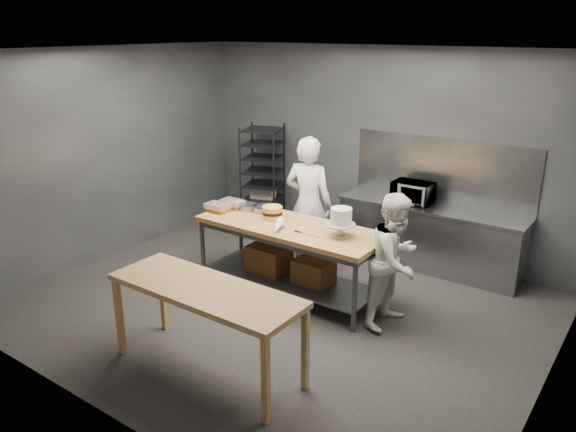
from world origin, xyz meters
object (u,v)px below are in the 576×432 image
Objects in this scene: near_counter at (205,296)px; layer_cake at (272,212)px; frosted_cake_stand at (341,219)px; microwave at (412,193)px; speed_rack at (263,179)px; chef_right at (395,260)px; work_table at (289,250)px; chef_behind at (309,204)px.

layer_cake reaches higher than near_counter.
microwave is at bearing 86.45° from frosted_cake_stand.
speed_rack is 3.01m from frosted_cake_stand.
chef_right is (3.16, -1.66, -0.08)m from speed_rack.
chef_right reaches higher than layer_cake.
frosted_cake_stand is at bearing -0.09° from work_table.
microwave is at bearing -143.08° from chef_behind.
near_counter is 3.69× the size of microwave.
frosted_cake_stand is at bearing -3.36° from layer_cake.
layer_cake is at bearing 108.71° from near_counter.
speed_rack is at bearing -178.23° from microwave.
work_table is 2.02m from microwave.
frosted_cake_stand reaches higher than layer_cake.
frosted_cake_stand is (0.39, 1.87, 0.33)m from near_counter.
work_table is at bearing 179.91° from frosted_cake_stand.
frosted_cake_stand is at bearing -34.46° from speed_rack.
chef_behind is (-0.56, 2.63, 0.13)m from near_counter.
work_table is 1.20× the size of near_counter.
frosted_cake_stand is at bearing 134.53° from chef_behind.
frosted_cake_stand reaches higher than near_counter.
near_counter is at bearing 95.32° from chef_behind.
speed_rack is 0.93× the size of chef_behind.
chef_behind is (-0.22, 0.76, 0.37)m from work_table.
work_table is 9.39× the size of layer_cake.
near_counter is at bearing -101.70° from frosted_cake_stand.
chef_right is 6.07× the size of layer_cake.
speed_rack reaches higher than chef_right.
speed_rack is 5.03× the size of frosted_cake_stand.
microwave reaches higher than layer_cake.
chef_behind reaches higher than frosted_cake_stand.
speed_rack is at bearing -38.38° from chef_behind.
layer_cake reaches higher than work_table.
work_table is at bearing -115.47° from microwave.
chef_behind is 3.48× the size of microwave.
chef_behind is at bearing 82.77° from layer_cake.
work_table is at bearing 100.56° from near_counter.
near_counter is 1.29× the size of chef_right.
layer_cake is (-1.04, 0.06, -0.14)m from frosted_cake_stand.
speed_rack reaches higher than near_counter.
near_counter is 5.75× the size of frosted_cake_stand.
microwave is 2.07m from layer_cake.
near_counter is 3.69m from microwave.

